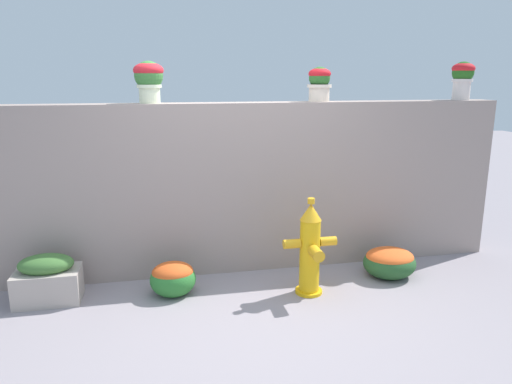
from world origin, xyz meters
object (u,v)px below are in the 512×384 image
potted_plant_1 (149,78)px  flower_bush_left (173,277)px  fire_hydrant (310,250)px  flower_bush_right (390,261)px  potted_plant_3 (463,76)px  potted_plant_2 (319,82)px  planter_box (48,279)px

potted_plant_1 → flower_bush_left: bearing=-76.9°
fire_hydrant → flower_bush_right: size_ratio=1.71×
potted_plant_3 → flower_bush_right: potted_plant_3 is taller
potted_plant_2 → flower_bush_left: bearing=-160.0°
flower_bush_left → potted_plant_3: bearing=9.8°
potted_plant_2 → flower_bush_right: potted_plant_2 is taller
planter_box → flower_bush_left: bearing=-4.3°
flower_bush_left → flower_bush_right: (2.15, -0.03, -0.01)m
potted_plant_1 → fire_hydrant: 2.20m
fire_hydrant → potted_plant_3: bearing=22.1°
flower_bush_right → potted_plant_2: bearing=135.0°
potted_plant_1 → potted_plant_3: potted_plant_3 is taller
potted_plant_1 → flower_bush_right: 2.96m
potted_plant_1 → flower_bush_right: potted_plant_1 is taller
potted_plant_1 → potted_plant_2: 1.69m
potted_plant_2 → fire_hydrant: potted_plant_2 is taller
potted_plant_3 → flower_bush_right: (-1.02, -0.57, -1.81)m
fire_hydrant → flower_bush_left: 1.29m
flower_bush_right → planter_box: bearing=178.1°
flower_bush_left → planter_box: (-1.10, 0.08, 0.04)m
potted_plant_3 → fire_hydrant: (-1.93, -0.78, -1.55)m
flower_bush_left → planter_box: size_ratio=0.76×
potted_plant_2 → potted_plant_3: size_ratio=0.85×
planter_box → potted_plant_3: bearing=6.2°
potted_plant_1 → flower_bush_left: (0.13, -0.56, -1.79)m
fire_hydrant → flower_bush_left: size_ratio=2.16×
potted_plant_2 → flower_bush_right: size_ratio=0.65×
flower_bush_left → planter_box: bearing=175.7°
potted_plant_1 → potted_plant_2: bearing=0.3°
flower_bush_left → potted_plant_2: bearing=20.0°
potted_plant_1 → potted_plant_2: (1.69, 0.01, -0.04)m
potted_plant_2 → potted_plant_1: bearing=-179.7°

